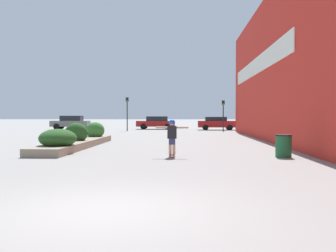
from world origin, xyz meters
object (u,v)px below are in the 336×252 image
at_px(skateboard, 172,155).
at_px(car_rightmost, 156,122).
at_px(car_center_right, 71,122).
at_px(traffic_light_left, 127,108).
at_px(traffic_light_right, 223,110).
at_px(trash_bin, 283,146).
at_px(car_leftmost, 217,123).
at_px(skateboarder, 172,133).
at_px(car_center_left, 286,122).

height_order(skateboard, car_rightmost, car_rightmost).
xyz_separation_m(car_center_right, traffic_light_left, (7.37, -3.78, 1.60)).
bearing_deg(traffic_light_left, traffic_light_right, 2.83).
distance_m(trash_bin, car_leftmost, 28.15).
distance_m(car_center_right, traffic_light_left, 8.44).
bearing_deg(trash_bin, traffic_light_left, 112.62).
relative_size(trash_bin, traffic_light_left, 0.25).
xyz_separation_m(trash_bin, traffic_light_right, (0.03, 25.28, 1.80)).
distance_m(trash_bin, traffic_light_right, 25.34).
relative_size(car_center_right, traffic_light_left, 1.23).
distance_m(skateboarder, trash_bin, 4.52).
bearing_deg(skateboard, traffic_light_left, 103.67).
bearing_deg(car_rightmost, traffic_light_right, -122.27).
relative_size(skateboard, car_center_right, 0.12).
relative_size(car_leftmost, traffic_light_left, 1.22).
xyz_separation_m(trash_bin, car_leftmost, (-0.43, 28.14, 0.34)).
distance_m(skateboarder, car_leftmost, 28.54).
xyz_separation_m(skateboarder, traffic_light_left, (-5.83, 24.88, 1.49)).
bearing_deg(car_center_left, car_rightmost, 88.13).
height_order(skateboarder, trash_bin, skateboarder).
distance_m(trash_bin, traffic_light_left, 26.90).
relative_size(skateboard, car_rightmost, 0.12).
height_order(skateboard, skateboarder, skateboarder).
bearing_deg(car_center_left, traffic_light_right, 118.94).
relative_size(skateboard, trash_bin, 0.60).
xyz_separation_m(car_leftmost, car_center_left, (8.27, 1.45, 0.05)).
bearing_deg(car_rightmost, car_center_left, -91.87).
bearing_deg(car_rightmost, car_leftmost, -105.25).
distance_m(skateboarder, car_rightmost, 30.37).
relative_size(trash_bin, car_center_right, 0.21).
bearing_deg(traffic_light_right, skateboard, -100.09).
bearing_deg(traffic_light_left, car_center_right, 152.89).
height_order(skateboarder, car_center_left, car_center_left).
bearing_deg(car_center_right, car_leftmost, -91.33).
relative_size(car_center_left, car_rightmost, 1.02).
distance_m(skateboard, trash_bin, 4.51).
distance_m(skateboard, skateboarder, 0.90).
bearing_deg(traffic_light_right, traffic_light_left, -177.17).
distance_m(car_center_left, traffic_light_right, 9.03).
bearing_deg(traffic_light_right, trash_bin, -90.06).
relative_size(skateboarder, car_center_left, 0.30).
xyz_separation_m(car_center_left, car_center_right, (-25.53, -1.05, 0.00)).
xyz_separation_m(car_leftmost, car_center_right, (-17.26, 0.40, 0.06)).
relative_size(skateboard, car_center_left, 0.12).
xyz_separation_m(trash_bin, traffic_light_left, (-10.32, 24.77, 2.00)).
height_order(trash_bin, car_center_right, car_center_right).
height_order(skateboard, trash_bin, trash_bin).
xyz_separation_m(skateboard, car_center_left, (12.33, 29.71, 0.79)).
height_order(car_leftmost, traffic_light_right, traffic_light_right).
bearing_deg(skateboarder, trash_bin, 1.92).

